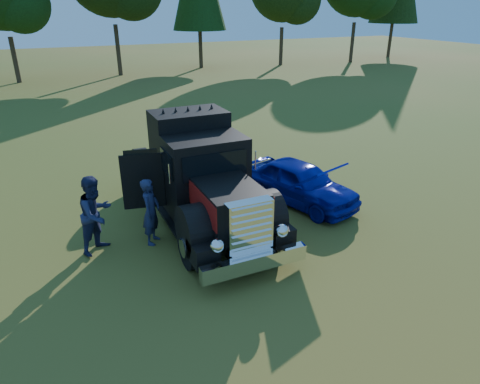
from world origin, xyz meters
name	(u,v)px	position (x,y,z in m)	size (l,w,h in m)	color
ground	(182,250)	(0.00, 0.00, 0.00)	(120.00, 120.00, 0.00)	#355619
diamond_t_truck	(201,180)	(1.02, 1.27, 1.28)	(3.36, 7.16, 3.00)	black
hotrod_coupe	(300,182)	(4.22, 1.19, 0.67)	(2.63, 4.33, 1.89)	#1E08BA
spectator_near	(151,212)	(-0.55, 0.69, 0.88)	(0.64, 0.42, 1.77)	#21234E
spectator_far	(96,214)	(-1.85, 0.88, 1.00)	(0.97, 0.75, 1.99)	#1A253D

